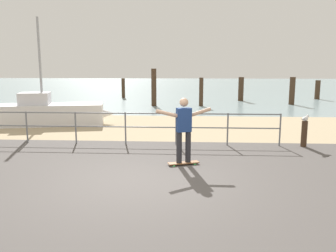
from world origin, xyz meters
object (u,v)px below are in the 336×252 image
Objects in this scene: sailboat at (54,113)px; skateboarder at (184,126)px; skateboard at (183,163)px; bollard_short at (304,134)px; seagull at (305,118)px.

skateboarder is at bearing -46.02° from sailboat.
bollard_short is (3.72, 2.26, 0.35)m from skateboard.
sailboat reaches higher than bollard_short.
skateboard is (5.62, -5.82, -0.45)m from sailboat.
skateboard is 0.50× the size of skateboarder.
skateboarder is 4.39m from bollard_short.
sailboat is 10.00m from bollard_short.
seagull is at bearing 31.33° from skateboarder.
skateboarder reaches higher than skateboard.
skateboard is at bearing -148.67° from seagull.
sailboat is 12.20× the size of seagull.
skateboarder is 3.97× the size of seagull.
skateboarder is (-0.00, -0.00, 0.95)m from skateboard.
sailboat is at bearing 159.09° from bollard_short.
sailboat is at bearing 133.98° from skateboarder.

